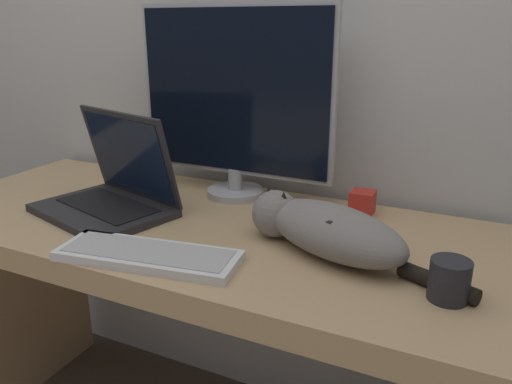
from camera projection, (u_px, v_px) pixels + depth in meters
The scene contains 8 objects.
wall_back at pixel (253, 7), 1.43m from camera, with size 6.40×0.06×2.60m.
desk at pixel (192, 277), 1.33m from camera, with size 1.50×0.64×0.78m.
monitor at pixel (234, 100), 1.37m from camera, with size 0.58×0.16×0.53m.
laptop at pixel (111, 193), 1.32m from camera, with size 0.40×0.34×0.26m.
external_keyboard at pixel (148, 255), 1.06m from camera, with size 0.41×0.19×0.02m.
cat at pixel (325, 228), 1.08m from camera, with size 0.51×0.28×0.12m.
coffee_mug at pixel (449, 280), 0.90m from camera, with size 0.07×0.07×0.08m.
small_toy at pixel (362, 202), 1.31m from camera, with size 0.06×0.06×0.06m.
Camera 1 is at (0.66, -0.68, 1.25)m, focal length 35.00 mm.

